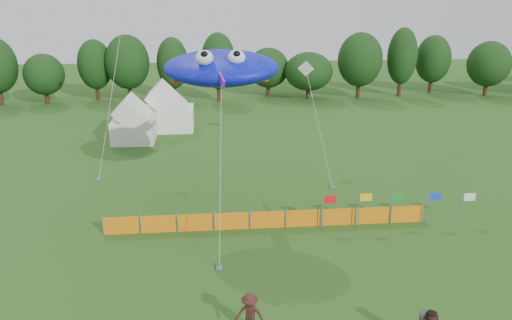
{
  "coord_description": "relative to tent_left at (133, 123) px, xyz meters",
  "views": [
    {
      "loc": [
        -1.99,
        -15.61,
        12.52
      ],
      "look_at": [
        0.0,
        6.0,
        5.2
      ],
      "focal_mm": 35.0,
      "sensor_mm": 36.0,
      "label": 1
    }
  ],
  "objects": [
    {
      "name": "stingray_kite",
      "position": [
        7.41,
        -15.62,
        6.99
      ],
      "size": [
        8.06,
        14.99,
        9.83
      ],
      "color": "#101AED",
      "rests_on": "ground"
    },
    {
      "name": "small_kite_white",
      "position": [
        14.24,
        -7.8,
        3.47
      ],
      "size": [
        1.54,
        6.94,
        7.67
      ],
      "color": "silver",
      "rests_on": "ground"
    },
    {
      "name": "tent_left",
      "position": [
        0.0,
        0.0,
        0.0
      ],
      "size": [
        3.69,
        3.69,
        3.25
      ],
      "color": "white",
      "rests_on": "ground"
    },
    {
      "name": "small_kite_dark",
      "position": [
        0.07,
        -4.97,
        6.71
      ],
      "size": [
        2.68,
        7.85,
        14.14
      ],
      "color": "black",
      "rests_on": "ground"
    },
    {
      "name": "barrier_fence",
      "position": [
        9.76,
        -18.14,
        -1.14
      ],
      "size": [
        17.9,
        0.06,
        1.0
      ],
      "color": "orange",
      "rests_on": "ground"
    },
    {
      "name": "tent_right",
      "position": [
        2.69,
        3.83,
        0.11
      ],
      "size": [
        4.91,
        3.93,
        3.46
      ],
      "color": "white",
      "rests_on": "ground"
    },
    {
      "name": "treeline",
      "position": [
        10.42,
        17.35,
        2.54
      ],
      "size": [
        104.57,
        8.78,
        8.36
      ],
      "color": "#382314",
      "rests_on": "ground"
    },
    {
      "name": "spectator_c",
      "position": [
        8.06,
        -27.2,
        -0.74
      ],
      "size": [
        1.33,
        1.04,
        1.8
      ],
      "primitive_type": "imported",
      "rotation": [
        0.0,
        0.0,
        -0.36
      ],
      "color": "#391C17",
      "rests_on": "ground"
    },
    {
      "name": "flag_row",
      "position": [
        16.93,
        -18.47,
        -0.34
      ],
      "size": [
        8.73,
        0.39,
        2.05
      ],
      "color": "gray",
      "rests_on": "ground"
    }
  ]
}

